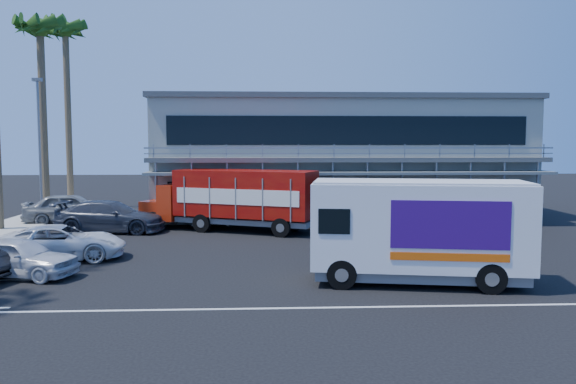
{
  "coord_description": "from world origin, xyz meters",
  "views": [
    {
      "loc": [
        -1.82,
        -20.99,
        4.51
      ],
      "look_at": [
        -0.63,
        4.26,
        2.3
      ],
      "focal_mm": 35.0,
      "sensor_mm": 36.0,
      "label": 1
    }
  ],
  "objects": [
    {
      "name": "palm_f",
      "position": [
        -15.1,
        18.5,
        11.47
      ],
      "size": [
        2.8,
        2.8,
        13.25
      ],
      "color": "brown",
      "rests_on": "ground"
    },
    {
      "name": "red_truck",
      "position": [
        -3.26,
        7.7,
        1.72
      ],
      "size": [
        9.4,
        5.57,
        3.13
      ],
      "rotation": [
        0.0,
        0.0,
        -0.4
      ],
      "color": "#B2270E",
      "rests_on": "ground"
    },
    {
      "name": "ground",
      "position": [
        0.0,
        0.0,
        0.0
      ],
      "size": [
        120.0,
        120.0,
        0.0
      ],
      "primitive_type": "plane",
      "color": "black",
      "rests_on": "ground"
    },
    {
      "name": "parked_car_c",
      "position": [
        -9.6,
        0.8,
        0.68
      ],
      "size": [
        5.16,
        2.94,
        1.36
      ],
      "primitive_type": "imported",
      "rotation": [
        0.0,
        0.0,
        1.72
      ],
      "color": "white",
      "rests_on": "ground"
    },
    {
      "name": "palm_e",
      "position": [
        -14.7,
        13.0,
        10.57
      ],
      "size": [
        2.8,
        2.8,
        12.25
      ],
      "color": "brown",
      "rests_on": "ground"
    },
    {
      "name": "light_pole_far",
      "position": [
        -14.2,
        11.0,
        4.5
      ],
      "size": [
        0.5,
        0.25,
        8.09
      ],
      "color": "gray",
      "rests_on": "ground"
    },
    {
      "name": "building",
      "position": [
        3.0,
        14.94,
        3.66
      ],
      "size": [
        22.4,
        12.0,
        7.3
      ],
      "color": "#9FA295",
      "rests_on": "ground"
    },
    {
      "name": "parked_car_a",
      "position": [
        -10.01,
        -2.0,
        0.68
      ],
      "size": [
        4.27,
        2.53,
        1.36
      ],
      "primitive_type": "imported",
      "rotation": [
        0.0,
        0.0,
        1.33
      ],
      "color": "silver",
      "rests_on": "ground"
    },
    {
      "name": "white_van",
      "position": [
        3.19,
        -3.44,
        1.76
      ],
      "size": [
        7.07,
        3.43,
        3.31
      ],
      "rotation": [
        0.0,
        0.0,
        -0.17
      ],
      "color": "white",
      "rests_on": "ground"
    },
    {
      "name": "parked_car_d",
      "position": [
        -9.5,
        7.6,
        0.8
      ],
      "size": [
        5.71,
        2.85,
        1.59
      ],
      "primitive_type": "imported",
      "rotation": [
        0.0,
        0.0,
        1.45
      ],
      "color": "#313642",
      "rests_on": "ground"
    },
    {
      "name": "parked_car_e",
      "position": [
        -12.5,
        10.8,
        0.86
      ],
      "size": [
        5.32,
        2.83,
        1.72
      ],
      "primitive_type": "imported",
      "rotation": [
        0.0,
        0.0,
        1.73
      ],
      "color": "gray",
      "rests_on": "ground"
    }
  ]
}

